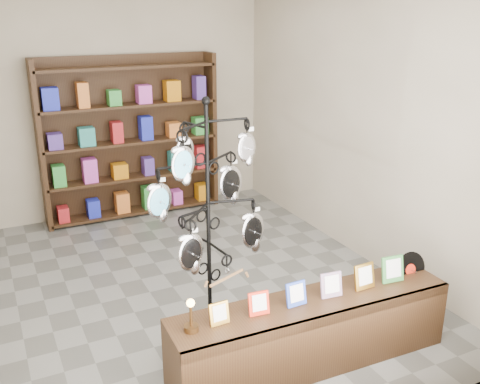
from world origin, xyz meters
name	(u,v)px	position (x,y,z in m)	size (l,w,h in m)	color
ground	(195,282)	(0.00, 0.00, 0.00)	(5.00, 5.00, 0.00)	slate
room_envelope	(190,110)	(0.00, 0.00, 1.85)	(5.00, 5.00, 5.00)	#BEB199
display_tree	(208,203)	(-0.20, -0.90, 1.22)	(1.11, 1.10, 2.12)	black
front_shelf	(312,332)	(0.35, -1.71, 0.29)	(2.37, 0.56, 0.83)	black
back_shelving	(131,143)	(0.00, 2.30, 1.03)	(2.42, 0.36, 2.20)	black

